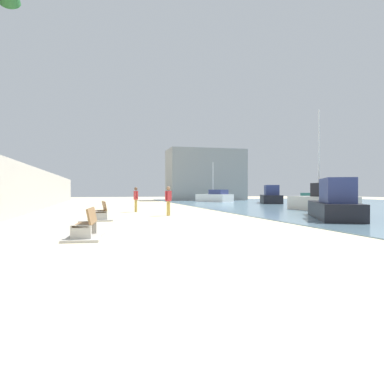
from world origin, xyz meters
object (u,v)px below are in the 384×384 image
at_px(person_walking, 136,197).
at_px(person_standing, 168,198).
at_px(boat_distant, 323,200).
at_px(boat_far_right, 334,204).
at_px(boat_outer, 215,197).
at_px(bench_far, 100,216).
at_px(boat_far_left, 271,197).
at_px(bench_near, 85,231).
at_px(boat_mid_bay, 318,196).

relative_size(person_walking, person_standing, 0.99).
relative_size(boat_distant, boat_far_right, 1.06).
distance_m(boat_distant, boat_outer, 22.49).
bearing_deg(bench_far, boat_far_left, 45.47).
height_order(bench_near, boat_outer, boat_outer).
bearing_deg(boat_outer, boat_distant, -87.01).
xyz_separation_m(boat_mid_bay, boat_far_left, (-11.50, -7.67, 0.07)).
relative_size(boat_outer, boat_far_left, 0.69).
height_order(boat_mid_bay, boat_distant, boat_distant).
distance_m(bench_far, boat_far_right, 12.39).
relative_size(bench_near, boat_mid_bay, 0.45).
xyz_separation_m(bench_far, boat_far_left, (19.73, 20.06, 0.57)).
bearing_deg(boat_mid_bay, boat_far_right, -122.32).
distance_m(person_standing, boat_mid_bay, 37.27).
bearing_deg(person_standing, boat_far_left, 48.48).
distance_m(bench_far, boat_far_left, 28.14).
bearing_deg(boat_mid_bay, person_standing, -136.94).
bearing_deg(bench_far, boat_outer, 60.89).
xyz_separation_m(person_standing, boat_distant, (12.03, 1.95, -0.23)).
height_order(boat_distant, boat_outer, boat_distant).
height_order(boat_distant, boat_far_left, boat_distant).
bearing_deg(bench_far, boat_far_right, -11.46).
bearing_deg(boat_outer, person_standing, -113.99).
relative_size(person_walking, boat_far_right, 0.25).
bearing_deg(boat_outer, person_walking, -121.75).
relative_size(bench_near, person_standing, 1.23).
relative_size(bench_far, boat_far_right, 0.30).
distance_m(bench_far, person_standing, 4.68).
relative_size(bench_far, boat_mid_bay, 0.44).
relative_size(bench_far, person_walking, 1.23).
height_order(bench_far, person_standing, person_standing).
xyz_separation_m(bench_far, boat_distant, (16.03, 4.23, 0.58)).
xyz_separation_m(bench_far, person_standing, (4.00, 2.29, 0.82)).
bearing_deg(bench_far, person_walking, 69.76).
relative_size(bench_far, boat_distant, 0.29).
distance_m(boat_mid_bay, boat_outer, 16.40).
relative_size(bench_near, person_walking, 1.24).
distance_m(bench_near, boat_distant, 20.08).
bearing_deg(boat_far_left, boat_far_right, -108.66).
relative_size(boat_mid_bay, boat_distant, 0.64).
distance_m(person_walking, boat_outer, 23.59).
height_order(person_standing, boat_mid_bay, boat_mid_bay).
height_order(boat_outer, boat_far_left, boat_outer).
bearing_deg(boat_far_right, person_standing, 149.73).
bearing_deg(boat_mid_bay, boat_far_left, -146.29).
relative_size(bench_near, boat_outer, 0.41).
bearing_deg(boat_outer, bench_near, -114.30).
relative_size(bench_near, boat_far_left, 0.28).
bearing_deg(person_standing, boat_far_right, -30.27).
height_order(bench_far, boat_far_right, boat_far_right).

